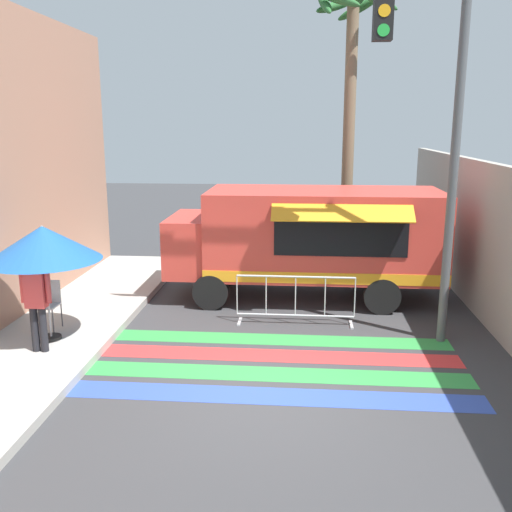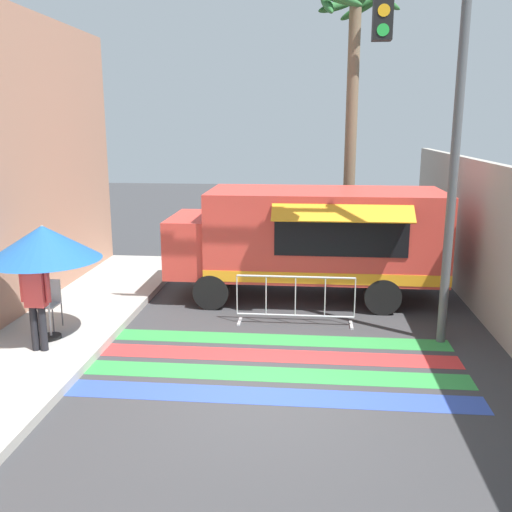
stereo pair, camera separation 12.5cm
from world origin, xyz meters
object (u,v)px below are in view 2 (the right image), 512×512
vendor_person (36,297)px  barricade_front (295,300)px  traffic_signal_pole (416,90)px  palm_tree (352,71)px  folding_chair (49,299)px  food_truck (304,235)px  patio_umbrella (43,243)px

vendor_person → barricade_front: vendor_person is taller
traffic_signal_pole → barricade_front: traffic_signal_pole is taller
palm_tree → traffic_signal_pole: bearing=-82.9°
traffic_signal_pole → vendor_person: 7.32m
vendor_person → palm_tree: palm_tree is taller
folding_chair → vendor_person: bearing=-88.8°
traffic_signal_pole → folding_chair: bearing=-177.2°
vendor_person → barricade_front: bearing=33.3°
food_truck → palm_tree: size_ratio=0.82×
folding_chair → barricade_front: folding_chair is taller
food_truck → palm_tree: 5.13m
folding_chair → barricade_front: size_ratio=0.39×
barricade_front → patio_umbrella: bearing=-160.0°
barricade_front → folding_chair: bearing=-167.5°
patio_umbrella → food_truck: bearing=37.5°
food_truck → vendor_person: food_truck is taller
folding_chair → barricade_front: bearing=-2.8°
traffic_signal_pole → palm_tree: bearing=97.1°
food_truck → traffic_signal_pole: (1.88, -2.55, 3.03)m
barricade_front → palm_tree: (1.29, 5.05, 4.80)m
patio_umbrella → palm_tree: bearing=49.6°
food_truck → barricade_front: size_ratio=2.57×
folding_chair → vendor_person: size_ratio=0.55×
food_truck → patio_umbrella: bearing=-142.5°
traffic_signal_pole → folding_chair: size_ratio=7.34×
traffic_signal_pole → folding_chair: (-6.64, -0.33, -3.80)m
food_truck → barricade_front: (-0.13, -1.85, -0.97)m
traffic_signal_pole → barricade_front: 4.53m
vendor_person → palm_tree: 10.04m
traffic_signal_pole → palm_tree: 5.85m
folding_chair → patio_umbrella: bearing=-79.9°
traffic_signal_pole → patio_umbrella: traffic_signal_pole is taller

